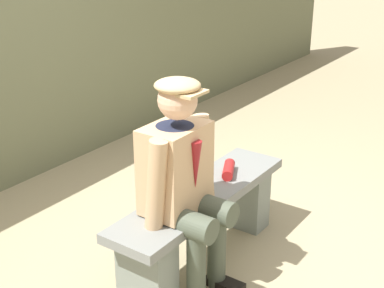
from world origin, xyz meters
The scene contains 4 objects.
ground_plane centered at (0.00, 0.00, 0.00)m, with size 30.00×30.00×0.00m, color tan.
bench centered at (0.00, 0.00, 0.31)m, with size 1.46×0.36×0.49m.
seated_man centered at (0.27, 0.06, 0.70)m, with size 0.56×0.53×1.27m.
rolled_magazine centered at (-0.30, 0.01, 0.53)m, with size 0.07×0.07×0.21m, color #B21E1E.
Camera 1 is at (2.47, 1.65, 2.02)m, focal length 50.72 mm.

